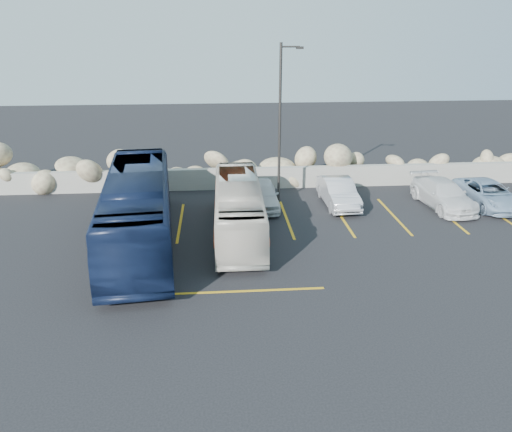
{
  "coord_description": "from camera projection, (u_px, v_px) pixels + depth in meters",
  "views": [
    {
      "loc": [
        -0.66,
        -15.23,
        8.8
      ],
      "look_at": [
        0.87,
        4.0,
        1.36
      ],
      "focal_mm": 35.0,
      "sensor_mm": 36.0,
      "label": 1
    }
  ],
  "objects": [
    {
      "name": "ground",
      "position": [
        240.0,
        294.0,
        17.38
      ],
      "size": [
        90.0,
        90.0,
        0.0
      ],
      "primitive_type": "plane",
      "color": "black",
      "rests_on": "ground"
    },
    {
      "name": "seawall",
      "position": [
        230.0,
        179.0,
        28.32
      ],
      "size": [
        60.0,
        0.4,
        1.2
      ],
      "primitive_type": "cube",
      "color": "gray",
      "rests_on": "ground"
    },
    {
      "name": "riprap_pile",
      "position": [
        229.0,
        161.0,
        29.19
      ],
      "size": [
        54.0,
        2.8,
        2.6
      ],
      "primitive_type": null,
      "color": "#8A745A",
      "rests_on": "ground"
    },
    {
      "name": "parking_lines",
      "position": [
        335.0,
        229.0,
        22.9
      ],
      "size": [
        18.16,
        9.36,
        0.01
      ],
      "color": "#C08F16",
      "rests_on": "ground"
    },
    {
      "name": "lamppost",
      "position": [
        281.0,
        121.0,
        24.86
      ],
      "size": [
        1.14,
        0.18,
        8.0
      ],
      "color": "#2B2926",
      "rests_on": "ground"
    },
    {
      "name": "vintage_bus",
      "position": [
        239.0,
        208.0,
        22.06
      ],
      "size": [
        2.12,
        8.57,
        2.38
      ],
      "primitive_type": "imported",
      "rotation": [
        0.0,
        0.0,
        -0.01
      ],
      "color": "beige",
      "rests_on": "ground"
    },
    {
      "name": "tour_coach",
      "position": [
        138.0,
        209.0,
        20.88
      ],
      "size": [
        3.69,
        11.35,
        3.11
      ],
      "primitive_type": "imported",
      "rotation": [
        0.0,
        0.0,
        0.1
      ],
      "color": "#101B37",
      "rests_on": "ground"
    },
    {
      "name": "car_a",
      "position": [
        262.0,
        194.0,
        25.46
      ],
      "size": [
        1.63,
        3.96,
        1.35
      ],
      "primitive_type": "imported",
      "rotation": [
        0.0,
        0.0,
        -0.01
      ],
      "color": "silver",
      "rests_on": "ground"
    },
    {
      "name": "car_b",
      "position": [
        338.0,
        192.0,
        25.73
      ],
      "size": [
        1.56,
        4.2,
        1.37
      ],
      "primitive_type": "imported",
      "rotation": [
        0.0,
        0.0,
        0.03
      ],
      "color": "#B9B9BE",
      "rests_on": "ground"
    },
    {
      "name": "car_c",
      "position": [
        443.0,
        194.0,
        25.47
      ],
      "size": [
        2.28,
        4.77,
        1.34
      ],
      "primitive_type": "imported",
      "rotation": [
        0.0,
        0.0,
        0.09
      ],
      "color": "silver",
      "rests_on": "ground"
    },
    {
      "name": "car_d",
      "position": [
        488.0,
        194.0,
        25.66
      ],
      "size": [
        2.27,
        4.63,
        1.27
      ],
      "primitive_type": "imported",
      "rotation": [
        0.0,
        0.0,
        0.04
      ],
      "color": "#7E99B4",
      "rests_on": "ground"
    }
  ]
}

